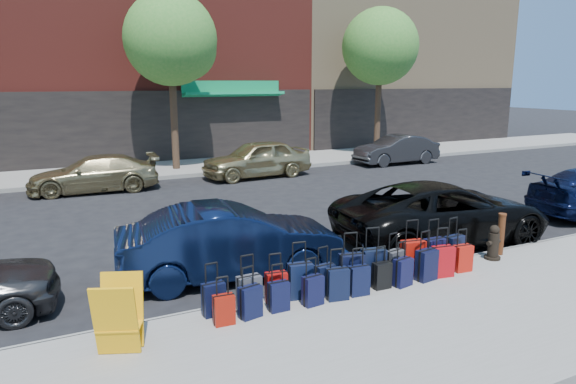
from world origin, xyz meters
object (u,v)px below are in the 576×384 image
car_far_2 (257,159)px  tree_right (382,49)px  tree_center (174,42)px  bollard (501,233)px  suitcase_front_5 (351,271)px  fire_hydrant (493,243)px  car_near_1 (231,242)px  car_near_2 (443,213)px  display_rack (119,316)px  car_far_1 (94,174)px  car_far_3 (396,150)px

car_far_2 → tree_right: bearing=104.9°
tree_center → bollard: bearing=-76.9°
suitcase_front_5 → fire_hydrant: bearing=11.2°
car_near_1 → car_near_2: car_near_2 is taller
display_rack → tree_center: bearing=94.5°
tree_right → car_far_2: tree_right is taller
suitcase_front_5 → car_far_1: bearing=116.4°
car_far_1 → car_far_2: (6.24, 0.03, 0.12)m
bollard → suitcase_front_5: bearing=-178.1°
tree_right → fire_hydrant: (-7.57, -14.35, -4.92)m
car_far_2 → display_rack: bearing=-34.2°
tree_center → suitcase_front_5: 15.18m
car_far_1 → bollard: bearing=36.0°
car_near_2 → car_far_3: car_near_2 is taller
tree_right → car_near_1: 18.44m
display_rack → car_far_3: (14.44, 12.35, 0.01)m
tree_right → car_far_1: 15.27m
car_near_1 → car_far_3: size_ratio=1.08×
display_rack → car_far_2: bearing=81.4°
suitcase_front_5 → car_near_1: size_ratio=0.24×
bollard → car_near_2: size_ratio=0.17×
bollard → car_far_1: size_ratio=0.21×
fire_hydrant → car_far_2: car_far_2 is taller
bollard → tree_right: bearing=63.1°
bollard → car_far_2: size_ratio=0.21×
tree_right → fire_hydrant: bearing=-117.8°
tree_right → car_near_2: tree_right is taller
tree_center → bollard: 15.35m
car_far_1 → car_far_2: car_far_2 is taller
car_far_1 → car_far_2: bearing=94.8°
tree_right → car_far_1: bearing=-169.3°
tree_center → car_far_2: (2.49, -2.66, -4.66)m
tree_center → suitcase_front_5: tree_center is taller
car_near_1 → display_rack: bearing=139.5°
suitcase_front_5 → display_rack: 4.12m
suitcase_front_5 → car_near_2: (3.73, 1.72, 0.26)m
tree_center → fire_hydrant: 15.45m
bollard → car_near_1: 5.79m
display_rack → car_near_1: 3.37m
car_near_2 → suitcase_front_5: bearing=119.9°
car_near_1 → car_near_2: size_ratio=0.83×
display_rack → car_far_1: bearing=107.6°
suitcase_front_5 → bollard: size_ratio=1.14×
suitcase_front_5 → car_near_2: car_near_2 is taller
tree_right → car_near_1: (-12.73, -12.49, -4.68)m
car_near_1 → bollard: bearing=-100.3°
suitcase_front_5 → car_far_1: (-3.13, 11.65, 0.16)m
fire_hydrant → car_near_1: car_near_1 is taller
tree_right → car_far_2: size_ratio=1.64×
car_far_2 → suitcase_front_5: bearing=-18.4°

